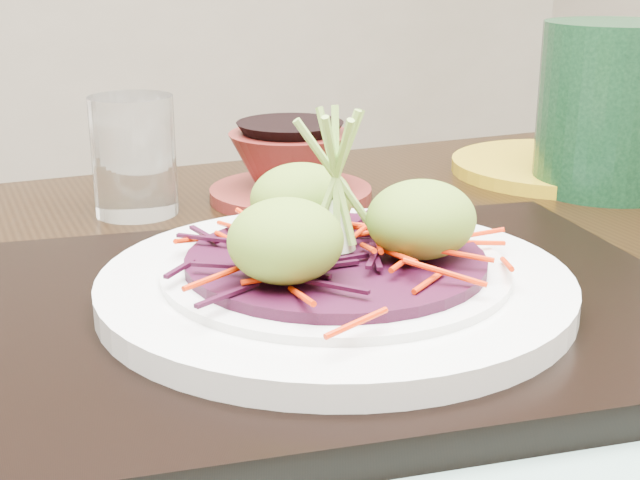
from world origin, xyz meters
name	(u,v)px	position (x,y,z in m)	size (l,w,h in m)	color
dining_table	(317,450)	(0.10, 0.05, 0.68)	(1.31, 0.92, 0.79)	black
placemat	(335,331)	(0.09, 0.01, 0.79)	(0.49, 0.39, 0.00)	#7CA098
serving_tray	(335,312)	(0.09, 0.01, 0.80)	(0.43, 0.32, 0.02)	black
white_plate	(335,283)	(0.09, 0.01, 0.82)	(0.28, 0.28, 0.02)	white
cabbage_bed	(336,260)	(0.09, 0.01, 0.83)	(0.18, 0.18, 0.01)	#390B23
carrot_julienne	(336,246)	(0.09, 0.01, 0.84)	(0.21, 0.21, 0.01)	red
guacamole_scoops	(336,220)	(0.09, 0.01, 0.86)	(0.15, 0.14, 0.05)	olive
scallion_garnish	(336,184)	(0.09, 0.01, 0.88)	(0.06, 0.06, 0.10)	#86B046
water_glass	(134,156)	(0.06, 0.31, 0.84)	(0.07, 0.07, 0.10)	white
terracotta_bowl_set	(290,170)	(0.20, 0.29, 0.81)	(0.20, 0.20, 0.06)	maroon
yellow_plate	(558,167)	(0.49, 0.26, 0.79)	(0.22, 0.22, 0.01)	#B08E13
green_jar	(611,108)	(0.48, 0.19, 0.87)	(0.13, 0.13, 0.16)	#153C1F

